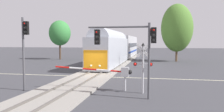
% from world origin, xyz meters
% --- Properties ---
extents(ground_plane, '(220.00, 220.00, 0.00)m').
position_xyz_m(ground_plane, '(0.00, 0.00, 0.00)').
color(ground_plane, '#3D3D42').
extents(road_centre_stripe, '(44.00, 0.20, 0.01)m').
position_xyz_m(road_centre_stripe, '(0.00, 0.00, 0.00)').
color(road_centre_stripe, beige).
rests_on(road_centre_stripe, ground).
extents(railway_track, '(4.40, 80.00, 0.32)m').
position_xyz_m(railway_track, '(0.00, 0.00, 0.10)').
color(railway_track, gray).
rests_on(railway_track, ground).
extents(commuter_train, '(3.04, 38.61, 5.16)m').
position_xyz_m(commuter_train, '(0.00, 19.29, 2.79)').
color(commuter_train, '#B2B7C1').
rests_on(commuter_train, railway_track).
extents(crossing_gate_near, '(6.12, 0.40, 1.80)m').
position_xyz_m(crossing_gate_near, '(3.69, -6.19, 1.43)').
color(crossing_gate_near, '#B7B7BC').
rests_on(crossing_gate_near, ground).
extents(crossing_signal_mast, '(1.36, 0.44, 3.64)m').
position_xyz_m(crossing_signal_mast, '(5.75, -6.71, 2.23)').
color(crossing_signal_mast, '#B2B2B7').
rests_on(crossing_signal_mast, ground).
extents(traffic_signal_median, '(0.53, 0.38, 5.53)m').
position_xyz_m(traffic_signal_median, '(-3.04, -7.45, 3.70)').
color(traffic_signal_median, '#4C4C51').
rests_on(traffic_signal_median, ground).
extents(traffic_signal_far_side, '(0.53, 0.38, 5.79)m').
position_xyz_m(traffic_signal_far_side, '(5.81, 8.54, 3.88)').
color(traffic_signal_far_side, '#4C4C51').
rests_on(traffic_signal_far_side, ground).
extents(traffic_signal_near_right, '(4.46, 0.38, 4.91)m').
position_xyz_m(traffic_signal_near_right, '(5.04, -8.26, 3.68)').
color(traffic_signal_near_right, '#4C4C51').
rests_on(traffic_signal_near_right, ground).
extents(pine_left_background, '(4.46, 4.46, 8.09)m').
position_xyz_m(pine_left_background, '(-12.91, 20.76, 5.47)').
color(pine_left_background, '#4C3828').
rests_on(pine_left_background, ground).
extents(oak_far_right, '(5.79, 5.79, 10.68)m').
position_xyz_m(oak_far_right, '(10.50, 20.32, 6.25)').
color(oak_far_right, brown).
rests_on(oak_far_right, ground).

